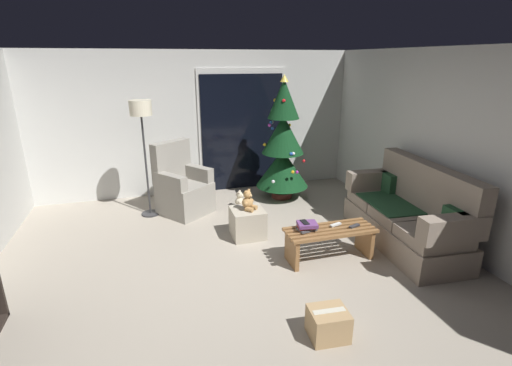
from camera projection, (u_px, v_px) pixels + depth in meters
The scene contains 18 objects.
ground_plane at pixel (240, 275), 4.27m from camera, with size 7.00×7.00×0.00m, color #9E9384.
wall_back at pixel (197, 124), 6.66m from camera, with size 5.72×0.12×2.50m, color silver.
wall_right at pixel (462, 152), 4.63m from camera, with size 0.12×6.00×2.50m, color silver.
patio_door_frame at pixel (242, 130), 6.85m from camera, with size 1.60×0.02×2.20m, color silver.
patio_door_glass at pixel (242, 133), 6.85m from camera, with size 1.50×0.02×2.10m, color black.
couch at pixel (408, 215), 4.89m from camera, with size 0.91×1.99×1.08m.
coffee_table at pixel (330, 239), 4.54m from camera, with size 1.10×0.40×0.40m.
remote_white at pixel (336, 225), 4.59m from camera, with size 0.04×0.16×0.02m, color silver.
remote_graphite at pixel (354, 226), 4.55m from camera, with size 0.04×0.16×0.02m, color #333338.
book_stack at pixel (307, 226), 4.46m from camera, with size 0.26×0.23×0.09m.
cell_phone at pixel (305, 222), 4.45m from camera, with size 0.07×0.14×0.01m, color black.
christmas_tree at pixel (283, 146), 6.38m from camera, with size 0.90×0.90×2.11m.
armchair at pixel (182, 188), 5.91m from camera, with size 0.96×0.96×1.13m.
floor_lamp at pixel (142, 119), 5.46m from camera, with size 0.32×0.32×1.78m.
ottoman at pixel (248, 223), 5.15m from camera, with size 0.44×0.44×0.40m, color #B2A893.
teddy_bear_honey at pixel (248, 201), 5.05m from camera, with size 0.21×0.22×0.29m.
teddy_bear_cream_by_tree at pixel (240, 200), 6.19m from camera, with size 0.21×0.21×0.29m.
cardboard_box_taped_mid_floor at pixel (328, 324), 3.29m from camera, with size 0.35×0.32×0.27m.
Camera 1 is at (-0.86, -3.62, 2.35)m, focal length 26.23 mm.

